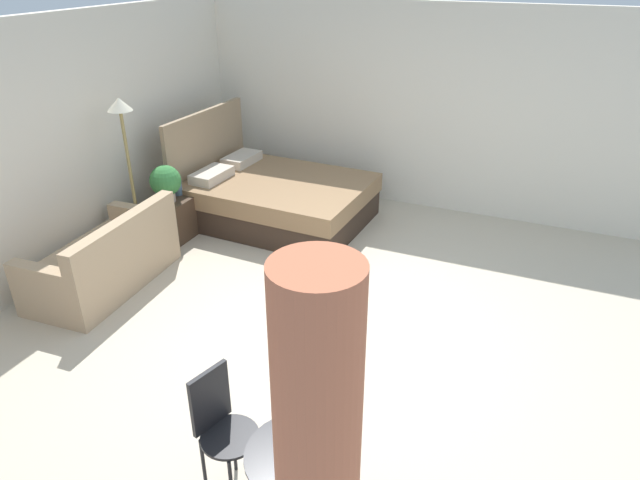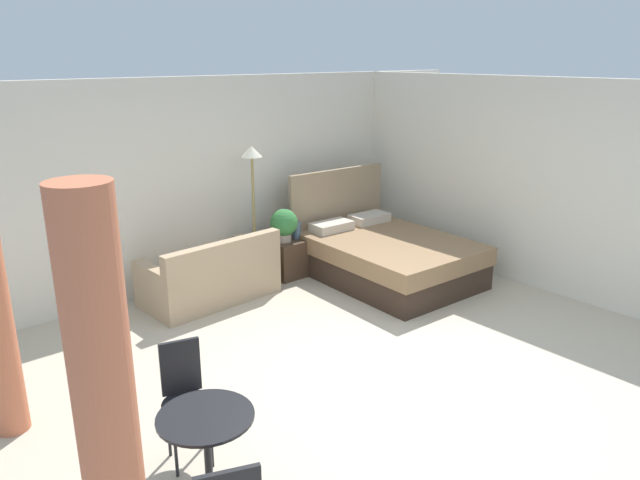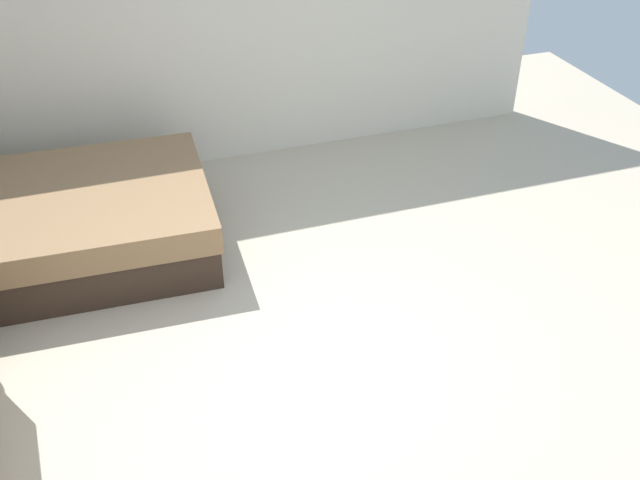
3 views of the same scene
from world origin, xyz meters
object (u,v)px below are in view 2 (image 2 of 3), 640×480
at_px(bed, 385,255).
at_px(floor_lamp, 253,176).
at_px(potted_plant, 284,224).
at_px(vase, 297,230).
at_px(nightstand, 290,258).
at_px(balcony_table, 207,446).
at_px(cafe_chair_near_window, 184,390).
at_px(couch, 211,278).

bearing_deg(bed, floor_lamp, 141.39).
distance_m(potted_plant, vase, 0.26).
xyz_separation_m(nightstand, vase, (0.12, 0.00, 0.37)).
distance_m(vase, balcony_table, 4.52).
bearing_deg(cafe_chair_near_window, floor_lamp, 47.52).
height_order(couch, balcony_table, couch).
bearing_deg(potted_plant, couch, -177.76).
xyz_separation_m(couch, potted_plant, (1.15, 0.04, 0.47)).
distance_m(floor_lamp, cafe_chair_near_window, 3.77).
height_order(potted_plant, cafe_chair_near_window, potted_plant).
bearing_deg(vase, cafe_chair_near_window, -140.24).
bearing_deg(balcony_table, bed, 29.42).
height_order(couch, vase, couch).
bearing_deg(balcony_table, cafe_chair_near_window, 74.24).
bearing_deg(balcony_table, floor_lamp, 51.48).
bearing_deg(cafe_chair_near_window, balcony_table, -105.76).
bearing_deg(bed, vase, 130.97).
bearing_deg(potted_plant, floor_lamp, 151.83).
distance_m(balcony_table, cafe_chair_near_window, 0.66).
height_order(bed, cafe_chair_near_window, bed).
bearing_deg(potted_plant, balcony_table, -133.60).
relative_size(couch, balcony_table, 2.20).
relative_size(potted_plant, floor_lamp, 0.25).
distance_m(couch, balcony_table, 3.63).
relative_size(floor_lamp, cafe_chair_near_window, 1.95).
xyz_separation_m(balcony_table, cafe_chair_near_window, (0.18, 0.63, 0.04)).
bearing_deg(floor_lamp, bed, -38.61).
relative_size(bed, floor_lamp, 1.28).
height_order(vase, cafe_chair_near_window, cafe_chair_near_window).
distance_m(vase, floor_lamp, 0.99).
bearing_deg(cafe_chair_near_window, nightstand, 40.84).
height_order(balcony_table, cafe_chair_near_window, cafe_chair_near_window).
height_order(couch, potted_plant, potted_plant).
relative_size(couch, vase, 7.21).
distance_m(bed, floor_lamp, 2.05).
relative_size(nightstand, cafe_chair_near_window, 0.60).
relative_size(potted_plant, balcony_table, 0.59).
xyz_separation_m(floor_lamp, balcony_table, (-2.66, -3.34, -0.89)).
bearing_deg(potted_plant, vase, 2.80).
xyz_separation_m(nightstand, cafe_chair_near_window, (-2.93, -2.53, 0.31)).
bearing_deg(balcony_table, nightstand, 45.52).
xyz_separation_m(bed, balcony_table, (-4.01, -2.26, 0.20)).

